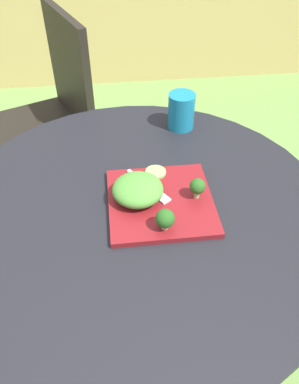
{
  "coord_description": "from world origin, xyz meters",
  "views": [
    {
      "loc": [
        -0.05,
        -0.66,
        1.36
      ],
      "look_at": [
        0.03,
        0.0,
        0.75
      ],
      "focal_mm": 35.96,
      "sensor_mm": 36.0,
      "label": 1
    }
  ],
  "objects_px": {
    "drinking_glass": "(181,113)",
    "patio_chair": "(50,108)",
    "salad_plate": "(160,201)",
    "fork": "(151,189)"
  },
  "relations": [
    {
      "from": "salad_plate",
      "to": "drinking_glass",
      "type": "relative_size",
      "value": 2.32
    },
    {
      "from": "drinking_glass",
      "to": "patio_chair",
      "type": "bearing_deg",
      "value": 133.79
    },
    {
      "from": "salad_plate",
      "to": "fork",
      "type": "height_order",
      "value": "fork"
    },
    {
      "from": "fork",
      "to": "patio_chair",
      "type": "bearing_deg",
      "value": 113.5
    },
    {
      "from": "drinking_glass",
      "to": "salad_plate",
      "type": "bearing_deg",
      "value": -108.14
    },
    {
      "from": "drinking_glass",
      "to": "fork",
      "type": "relative_size",
      "value": 0.78
    },
    {
      "from": "fork",
      "to": "drinking_glass",
      "type": "bearing_deg",
      "value": 66.74
    },
    {
      "from": "patio_chair",
      "to": "fork",
      "type": "distance_m",
      "value": 0.87
    },
    {
      "from": "salad_plate",
      "to": "drinking_glass",
      "type": "bearing_deg",
      "value": 71.86
    },
    {
      "from": "salad_plate",
      "to": "drinking_glass",
      "type": "height_order",
      "value": "drinking_glass"
    }
  ]
}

